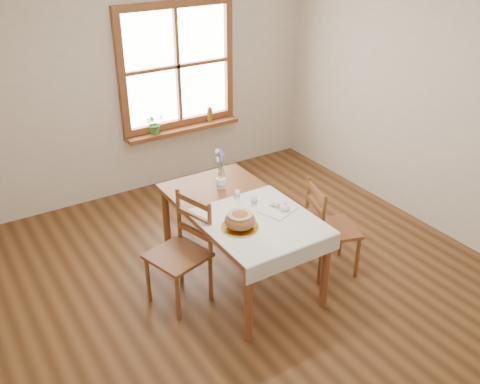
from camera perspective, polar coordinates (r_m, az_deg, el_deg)
The scene contains 18 objects.
ground at distance 4.92m, azimuth 1.90°, elevation -10.71°, with size 5.00×5.00×0.00m, color brown.
room_walls at distance 4.08m, azimuth 2.27°, elevation 8.37°, with size 4.60×5.10×2.65m.
window at distance 6.44m, azimuth -6.72°, elevation 13.20°, with size 1.46×0.08×1.46m.
window_sill at distance 6.62m, azimuth -6.09°, elevation 6.70°, with size 1.46×0.20×0.05m.
dining_table at distance 4.75m, azimuth 0.00°, elevation -2.51°, with size 0.90×1.60×0.75m.
table_linen at distance 4.48m, azimuth 2.08°, elevation -3.18°, with size 0.91×0.99×0.01m, color white.
chair_left at distance 4.59m, azimuth -6.66°, elevation -6.59°, with size 0.45×0.47×0.96m, color brown, non-canonical shape.
chair_right at distance 5.03m, azimuth 9.89°, elevation -3.78°, with size 0.43×0.45×0.92m, color brown, non-canonical shape.
bread_plate at distance 4.38m, azimuth -0.00°, elevation -3.78°, with size 0.30×0.30×0.02m, color white.
bread_loaf at distance 4.34m, azimuth -0.00°, elevation -2.90°, with size 0.26×0.26×0.14m, color #9F6238.
egg_napkin at distance 4.64m, azimuth 4.03°, elevation -1.89°, with size 0.29×0.24×0.01m, color white.
eggs at distance 4.63m, azimuth 4.05°, elevation -1.56°, with size 0.22×0.20×0.05m, color silver, non-canonical shape.
salt_shaker at distance 4.69m, azimuth 1.55°, elevation -0.89°, with size 0.05×0.05×0.10m, color white.
pepper_shaker at distance 4.79m, azimuth -0.31°, elevation -0.24°, with size 0.05×0.05×0.09m, color white.
flower_vase at distance 5.00m, azimuth -2.04°, elevation 0.87°, with size 0.09×0.09×0.09m, color white.
lavender_bouquet at distance 4.91m, azimuth -2.08°, elevation 2.84°, with size 0.15×0.15×0.28m, color #665496, non-canonical shape.
potted_plant at distance 6.43m, azimuth -9.08°, elevation 7.03°, with size 0.22×0.24×0.19m, color #377A30.
amber_bottle at distance 6.74m, azimuth -3.24°, elevation 8.31°, with size 0.07×0.07×0.19m, color #A2621E.
Camera 1 is at (-2.18, -3.16, 3.07)m, focal length 40.00 mm.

